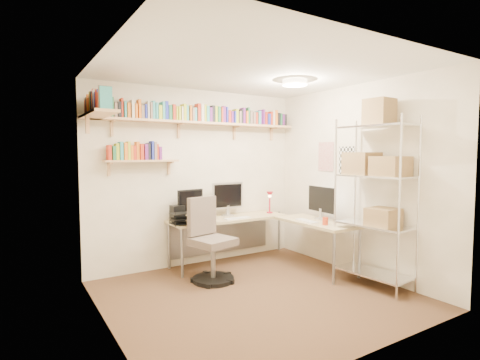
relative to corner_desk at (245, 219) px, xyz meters
name	(u,v)px	position (x,y,z in m)	size (l,w,h in m)	color
ground	(256,295)	(-0.48, -0.99, -0.67)	(3.20, 3.20, 0.00)	#4B2B20
room_shell	(257,158)	(-0.47, -0.99, 0.88)	(3.24, 3.04, 2.52)	beige
wall_shelves	(176,121)	(-0.89, 0.31, 1.36)	(3.12, 1.09, 0.80)	tan
corner_desk	(245,219)	(0.00, 0.00, 0.00)	(2.08, 1.76, 1.17)	#D3B789
office_chair	(210,246)	(-0.69, -0.27, -0.23)	(0.56, 0.57, 1.04)	black
wire_rack	(377,172)	(0.88, -1.51, 0.71)	(0.50, 0.91, 2.23)	silver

